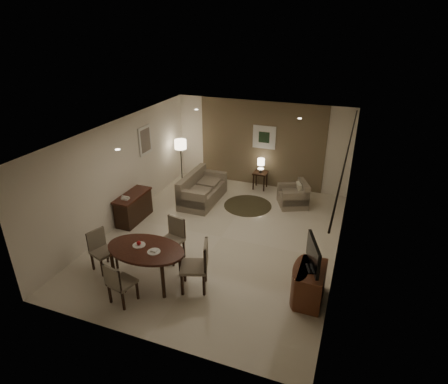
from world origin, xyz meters
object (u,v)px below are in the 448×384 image
at_px(chair_near, 122,282).
at_px(floor_lamp, 181,162).
at_px(chair_left, 103,252).
at_px(tv_cabinet, 311,284).
at_px(side_table, 260,180).
at_px(chair_right, 194,266).
at_px(sofa, 203,188).
at_px(armchair, 293,194).
at_px(console_desk, 134,207).
at_px(chair_far, 171,241).
at_px(dining_table, 147,264).

xyz_separation_m(chair_near, floor_lamp, (-1.46, 5.44, 0.29)).
relative_size(chair_near, chair_left, 1.00).
distance_m(tv_cabinet, side_table, 5.20).
xyz_separation_m(chair_right, sofa, (-1.42, 3.68, -0.11)).
height_order(tv_cabinet, side_table, tv_cabinet).
height_order(sofa, armchair, sofa).
bearing_deg(chair_right, sofa, -178.45).
distance_m(chair_left, sofa, 3.85).
relative_size(console_desk, side_table, 2.19).
height_order(console_desk, tv_cabinet, console_desk).
relative_size(console_desk, chair_near, 1.34).
bearing_deg(chair_far, armchair, 71.79).
xyz_separation_m(tv_cabinet, chair_near, (-3.32, -1.30, 0.10)).
relative_size(chair_left, floor_lamp, 0.60).
relative_size(tv_cabinet, chair_left, 1.01).
bearing_deg(chair_near, tv_cabinet, -145.92).
height_order(chair_left, chair_right, chair_right).
bearing_deg(console_desk, armchair, 31.84).
height_order(chair_far, sofa, chair_far).
height_order(chair_near, sofa, chair_near).
distance_m(chair_near, armchair, 5.61).
relative_size(chair_far, chair_right, 0.92).
xyz_separation_m(console_desk, chair_right, (2.67, -1.98, 0.15)).
xyz_separation_m(tv_cabinet, dining_table, (-3.22, -0.58, 0.04)).
relative_size(dining_table, side_table, 3.00).
bearing_deg(floor_lamp, side_table, 11.86).
distance_m(chair_left, chair_right, 2.07).
height_order(console_desk, side_table, console_desk).
height_order(console_desk, chair_far, chair_far).
bearing_deg(dining_table, chair_far, 82.49).
height_order(dining_table, chair_near, chair_near).
distance_m(side_table, floor_lamp, 2.58).
relative_size(console_desk, chair_far, 1.24).
bearing_deg(chair_left, chair_near, -106.50).
relative_size(chair_near, side_table, 1.64).
height_order(console_desk, armchair, console_desk).
bearing_deg(sofa, console_desk, 143.37).
height_order(chair_left, side_table, chair_left).
height_order(console_desk, dining_table, dining_table).
relative_size(chair_left, sofa, 0.51).
bearing_deg(tv_cabinet, armchair, 105.85).
bearing_deg(armchair, chair_far, -53.96).
distance_m(chair_far, floor_lamp, 4.24).
height_order(chair_far, side_table, chair_far).
bearing_deg(chair_near, side_table, -87.03).
bearing_deg(side_table, tv_cabinet, -63.85).
distance_m(chair_near, side_table, 6.05).
height_order(dining_table, side_table, dining_table).
bearing_deg(dining_table, chair_right, 5.73).
relative_size(armchair, side_table, 1.46).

